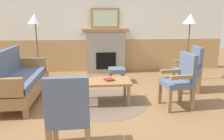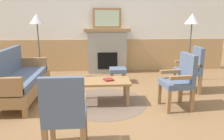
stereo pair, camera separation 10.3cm
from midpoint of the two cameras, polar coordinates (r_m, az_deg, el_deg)
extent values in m
plane|color=olive|center=(4.20, -0.26, -8.45)|extent=(14.00, 14.00, 0.00)
cube|color=white|center=(6.49, -2.38, 11.64)|extent=(7.20, 0.12, 2.70)
cube|color=tan|center=(6.51, -2.27, 3.90)|extent=(7.20, 0.02, 0.95)
cube|color=gray|center=(6.31, -2.19, 4.73)|extent=(1.10, 0.36, 1.20)
cube|color=black|center=(6.16, -2.07, 2.44)|extent=(0.56, 0.02, 0.48)
cube|color=olive|center=(6.24, -2.25, 10.55)|extent=(1.30, 0.44, 0.08)
cube|color=olive|center=(6.23, -2.27, 13.48)|extent=(0.80, 0.03, 0.56)
cube|color=#B2C6A8|center=(6.22, -2.26, 13.48)|extent=(0.68, 0.01, 0.44)
cube|color=olive|center=(3.81, -22.47, -10.63)|extent=(0.08, 0.08, 0.16)
cube|color=olive|center=(5.34, -17.37, -3.29)|extent=(0.08, 0.08, 0.16)
cube|color=olive|center=(5.50, -23.50, -3.34)|extent=(0.08, 0.08, 0.16)
cube|color=olive|center=(4.59, -23.29, -4.21)|extent=(0.70, 1.80, 0.20)
cube|color=slate|center=(4.55, -23.48, -2.29)|extent=(0.60, 1.70, 0.12)
cube|color=slate|center=(4.58, -27.41, 1.41)|extent=(0.10, 1.70, 0.50)
cube|color=olive|center=(3.75, -27.53, -4.21)|extent=(0.60, 0.10, 0.30)
cube|color=olive|center=(5.31, -20.85, 1.36)|extent=(0.60, 0.10, 0.30)
cube|color=olive|center=(3.92, -8.67, -7.14)|extent=(0.05, 0.05, 0.40)
cube|color=olive|center=(3.96, 3.65, -6.79)|extent=(0.05, 0.05, 0.40)
cube|color=olive|center=(4.33, -8.36, -5.07)|extent=(0.05, 0.05, 0.40)
cube|color=olive|center=(4.37, 2.74, -4.78)|extent=(0.05, 0.05, 0.40)
cube|color=olive|center=(4.05, -2.68, -3.00)|extent=(0.96, 0.56, 0.04)
cylinder|color=brown|center=(4.19, -2.61, -8.46)|extent=(1.62, 1.62, 0.01)
cube|color=maroon|center=(4.04, -1.50, -2.55)|extent=(0.21, 0.20, 0.03)
cube|color=olive|center=(5.25, -0.73, -2.37)|extent=(0.05, 0.05, 0.26)
cube|color=olive|center=(5.28, 2.52, -2.28)|extent=(0.05, 0.05, 0.26)
cube|color=olive|center=(5.54, -0.98, -1.51)|extent=(0.05, 0.05, 0.26)
cube|color=olive|center=(5.57, 2.10, -1.44)|extent=(0.05, 0.05, 0.26)
cube|color=slate|center=(5.36, 0.73, -0.04)|extent=(0.40, 0.40, 0.10)
cube|color=olive|center=(4.76, 16.67, -3.80)|extent=(0.06, 0.06, 0.40)
cube|color=olive|center=(5.14, 15.30, -2.40)|extent=(0.06, 0.06, 0.40)
cube|color=olive|center=(4.90, 21.36, -3.67)|extent=(0.06, 0.06, 0.40)
cube|color=olive|center=(5.27, 19.69, -2.33)|extent=(0.06, 0.06, 0.40)
cube|color=slate|center=(4.95, 18.47, -0.25)|extent=(0.52, 0.52, 0.10)
cube|color=slate|center=(4.96, 20.91, 3.01)|extent=(0.12, 0.48, 0.48)
cube|color=olive|center=(4.73, 19.42, 1.15)|extent=(0.44, 0.11, 0.06)
cube|color=olive|center=(5.10, 17.87, 2.16)|extent=(0.44, 0.11, 0.06)
cube|color=olive|center=(3.80, 14.19, -8.11)|extent=(0.07, 0.07, 0.40)
cube|color=olive|center=(4.16, 11.77, -6.05)|extent=(0.07, 0.07, 0.40)
cube|color=olive|center=(3.99, 19.73, -7.45)|extent=(0.07, 0.07, 0.40)
cube|color=olive|center=(4.33, 16.94, -5.56)|extent=(0.07, 0.07, 0.40)
cube|color=slate|center=(3.98, 15.89, -3.38)|extent=(0.52, 0.52, 0.10)
cube|color=slate|center=(4.00, 18.72, 0.80)|extent=(0.12, 0.49, 0.48)
cube|color=olive|center=(3.76, 17.44, -1.79)|extent=(0.44, 0.11, 0.06)
cube|color=olive|center=(4.12, 14.78, -0.30)|extent=(0.44, 0.11, 0.06)
cube|color=olive|center=(3.00, -15.74, -14.37)|extent=(0.06, 0.06, 0.40)
cube|color=olive|center=(2.95, -7.43, -14.37)|extent=(0.06, 0.06, 0.40)
cube|color=slate|center=(2.67, -12.29, -11.78)|extent=(0.49, 0.49, 0.10)
cube|color=slate|center=(2.37, -13.14, -7.52)|extent=(0.48, 0.09, 0.48)
cube|color=olive|center=(2.63, -16.96, -8.41)|extent=(0.08, 0.44, 0.06)
cube|color=olive|center=(2.59, -7.92, -8.33)|extent=(0.08, 0.44, 0.06)
cylinder|color=#332D28|center=(5.94, -18.97, -2.36)|extent=(0.24, 0.24, 0.03)
cylinder|color=#4C473D|center=(5.80, -19.52, 4.45)|extent=(0.03, 0.03, 1.40)
cone|color=silver|center=(5.73, -20.18, 12.61)|extent=(0.36, 0.36, 0.25)
cylinder|color=#332D28|center=(5.93, 18.33, -2.34)|extent=(0.24, 0.24, 0.03)
cylinder|color=#4C473D|center=(5.79, 18.86, 4.49)|extent=(0.03, 0.03, 1.40)
cone|color=silver|center=(5.72, 19.51, 12.66)|extent=(0.36, 0.36, 0.25)
camera|label=1|loc=(0.05, -90.68, -0.17)|focal=34.64mm
camera|label=2|loc=(0.05, 89.32, 0.17)|focal=34.64mm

